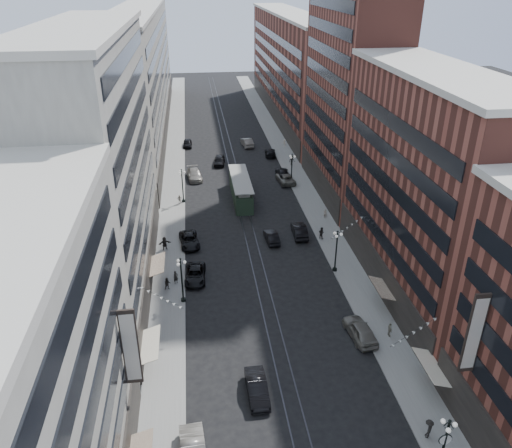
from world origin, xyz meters
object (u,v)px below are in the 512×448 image
lamppost_sw_mid (182,185)px  car_extra_1 (283,173)px  car_12 (270,152)px  pedestrian_7 (321,233)px  pedestrian_4 (390,330)px  car_5 (257,388)px  car_10 (299,230)px  car_7 (189,240)px  pedestrian_5 (165,243)px  streetcar (241,189)px  pedestrian_9 (292,160)px  lamppost_se_far (336,250)px  car_4 (360,330)px  pedestrian_8 (325,213)px  pedestrian_3 (429,429)px  car_11 (285,178)px  car_13 (219,160)px  car_9 (187,143)px  pedestrian_extra_0 (285,143)px  lamppost_se_near (444,445)px  car_2 (195,274)px  pedestrian_extra_1 (176,277)px  car_14 (247,142)px  car_8 (194,175)px  car_extra_0 (272,237)px  lamppost_se_mid (292,168)px  pedestrian_6 (180,199)px  pedestrian_2 (167,284)px

lamppost_sw_mid → car_extra_1: (17.60, 8.97, -2.32)m
car_12 → pedestrian_7: bearing=98.2°
pedestrian_4 → lamppost_sw_mid: bearing=30.5°
pedestrian_4 → pedestrian_7: size_ratio=0.94×
car_5 → car_10: car_10 is taller
car_7 → pedestrian_5: size_ratio=2.93×
streetcar → pedestrian_9: size_ratio=7.00×
lamppost_se_far → car_7: bearing=152.9°
streetcar → car_4: 36.66m
car_7 → pedestrian_8: bearing=8.9°
car_10 → car_extra_1: car_10 is taller
car_4 → pedestrian_4: 2.96m
pedestrian_3 → car_11: size_ratio=0.31×
pedestrian_3 → car_7: pedestrian_3 is taller
car_10 → car_13: 31.51m
car_9 → car_11: bearing=-51.1°
lamppost_se_far → pedestrian_5: 22.39m
car_5 → car_extra_1: car_5 is taller
lamppost_se_far → car_7: 19.91m
lamppost_se_far → car_9: bearing=108.8°
car_4 → pedestrian_3: pedestrian_3 is taller
pedestrian_4 → car_13: size_ratio=0.32×
car_10 → pedestrian_extra_0: size_ratio=3.31×
lamppost_se_near → pedestrian_7: (0.36, 36.31, -2.23)m
car_2 → pedestrian_8: pedestrian_8 is taller
streetcar → pedestrian_extra_1: (-10.04, -23.66, -0.70)m
pedestrian_7 → car_14: bearing=-35.3°
car_14 → car_extra_1: 18.86m
car_2 → pedestrian_8: size_ratio=3.44×
lamppost_se_near → pedestrian_5: (-20.82, 35.97, -2.17)m
pedestrian_9 → pedestrian_extra_1: pedestrian_9 is taller
lamppost_se_far → car_8: bearing=116.5°
car_12 → pedestrian_extra_1: (-18.00, -43.98, 0.23)m
car_11 → pedestrian_7: pedestrian_7 is taller
car_8 → car_2: bearing=-97.5°
lamppost_se_far → car_extra_0: lamppost_se_far is taller
car_7 → car_9: 42.59m
lamppost_se_mid → pedestrian_3: lamppost_se_mid is taller
lamppost_se_near → car_8: bearing=105.1°
pedestrian_3 → car_8: (-17.15, 57.81, -0.19)m
pedestrian_9 → car_10: bearing=-111.1°
car_14 → pedestrian_6: 31.24m
lamppost_se_far → car_13: 41.55m
lamppost_se_mid → streetcar: 10.41m
streetcar → pedestrian_2: (-10.98, -24.86, -0.74)m
car_14 → pedestrian_8: 36.71m
car_9 → lamppost_sw_mid: bearing=-89.7°
car_13 → car_14: 12.35m
lamppost_se_mid → pedestrian_extra_0: 20.98m
car_14 → pedestrian_9: bearing=111.6°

